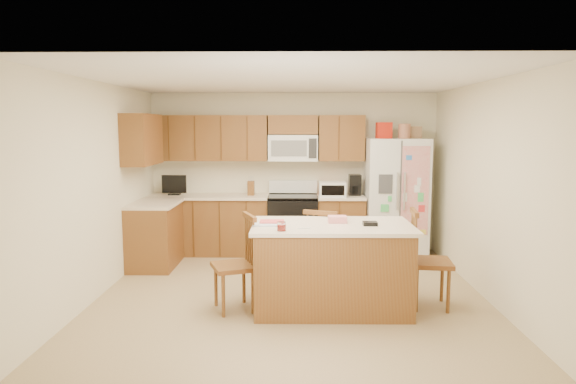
{
  "coord_description": "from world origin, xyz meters",
  "views": [
    {
      "loc": [
        0.07,
        -5.92,
        1.98
      ],
      "look_at": [
        -0.05,
        0.35,
        1.18
      ],
      "focal_mm": 32.0,
      "sensor_mm": 36.0,
      "label": 1
    }
  ],
  "objects_px": {
    "windsor_chair_back": "(323,252)",
    "windsor_chair_right": "(428,261)",
    "island": "(332,266)",
    "windsor_chair_left": "(236,265)",
    "stove": "(293,224)",
    "refrigerator": "(395,196)"
  },
  "relations": [
    {
      "from": "stove",
      "to": "refrigerator",
      "type": "bearing_deg",
      "value": -2.3
    },
    {
      "from": "island",
      "to": "windsor_chair_back",
      "type": "bearing_deg",
      "value": 95.15
    },
    {
      "from": "stove",
      "to": "island",
      "type": "distance_m",
      "value": 2.48
    },
    {
      "from": "island",
      "to": "windsor_chair_left",
      "type": "distance_m",
      "value": 1.04
    },
    {
      "from": "windsor_chair_back",
      "to": "stove",
      "type": "bearing_deg",
      "value": 102.17
    },
    {
      "from": "island",
      "to": "windsor_chair_left",
      "type": "xyz_separation_m",
      "value": [
        -1.03,
        -0.04,
        0.02
      ]
    },
    {
      "from": "refrigerator",
      "to": "island",
      "type": "height_order",
      "value": "refrigerator"
    },
    {
      "from": "refrigerator",
      "to": "windsor_chair_right",
      "type": "distance_m",
      "value": 2.33
    },
    {
      "from": "windsor_chair_left",
      "to": "windsor_chair_right",
      "type": "bearing_deg",
      "value": 3.59
    },
    {
      "from": "windsor_chair_right",
      "to": "island",
      "type": "bearing_deg",
      "value": -175.28
    },
    {
      "from": "island",
      "to": "windsor_chair_right",
      "type": "relative_size",
      "value": 1.59
    },
    {
      "from": "refrigerator",
      "to": "windsor_chair_right",
      "type": "height_order",
      "value": "refrigerator"
    },
    {
      "from": "stove",
      "to": "windsor_chair_right",
      "type": "xyz_separation_m",
      "value": [
        1.5,
        -2.35,
        0.04
      ]
    },
    {
      "from": "windsor_chair_left",
      "to": "stove",
      "type": "bearing_deg",
      "value": 76.64
    },
    {
      "from": "refrigerator",
      "to": "windsor_chair_back",
      "type": "bearing_deg",
      "value": -124.33
    },
    {
      "from": "stove",
      "to": "windsor_chair_back",
      "type": "xyz_separation_m",
      "value": [
        0.39,
        -1.8,
        -0.0
      ]
    },
    {
      "from": "refrigerator",
      "to": "windsor_chair_left",
      "type": "bearing_deg",
      "value": -131.76
    },
    {
      "from": "windsor_chair_back",
      "to": "windsor_chair_right",
      "type": "xyz_separation_m",
      "value": [
        1.12,
        -0.56,
        0.04
      ]
    },
    {
      "from": "stove",
      "to": "windsor_chair_right",
      "type": "distance_m",
      "value": 2.79
    },
    {
      "from": "stove",
      "to": "windsor_chair_back",
      "type": "distance_m",
      "value": 1.84
    },
    {
      "from": "refrigerator",
      "to": "windsor_chair_left",
      "type": "xyz_separation_m",
      "value": [
        -2.16,
        -2.42,
        -0.43
      ]
    },
    {
      "from": "windsor_chair_back",
      "to": "windsor_chair_right",
      "type": "height_order",
      "value": "windsor_chair_right"
    }
  ]
}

